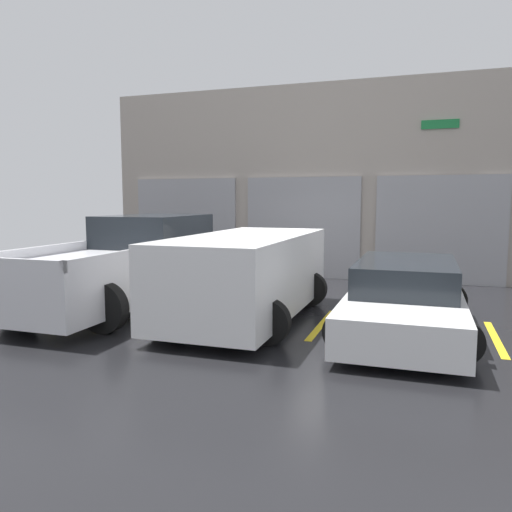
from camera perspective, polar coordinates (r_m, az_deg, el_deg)
ground_plane at (r=11.23m, az=2.74°, el=-4.67°), size 28.00×28.00×0.00m
shophouse_building at (r=14.21m, az=6.43°, el=8.12°), size 12.00×0.68×5.31m
pickup_truck at (r=10.56m, az=-14.63°, el=-0.89°), size 2.59×5.43×1.82m
sedan_white at (r=8.61m, az=16.68°, el=-4.61°), size 2.14×4.74×1.17m
sedan_side at (r=9.05m, az=-1.00°, el=-1.99°), size 2.37×4.68×1.53m
parking_stripe_far_left at (r=11.26m, az=-21.34°, el=-5.06°), size 0.12×2.20×0.01m
parking_stripe_left at (r=9.74m, az=-8.71°, el=-6.44°), size 0.12×2.20×0.01m
parking_stripe_centre at (r=8.85m, az=7.52°, el=-7.74°), size 0.12×2.20×0.01m
parking_stripe_right at (r=8.77m, az=25.69°, el=-8.47°), size 0.12×2.20×0.01m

